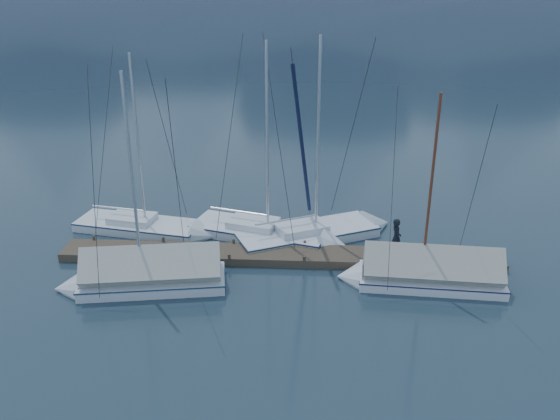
# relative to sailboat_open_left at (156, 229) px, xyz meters

# --- Properties ---
(ground) EXTENTS (1000.00, 1000.00, 0.00)m
(ground) POSITION_rel_sailboat_open_left_xyz_m (5.77, -4.34, -0.15)
(ground) COLOR #14232E
(ground) RESTS_ON ground
(dock) EXTENTS (18.00, 1.50, 0.54)m
(dock) POSITION_rel_sailboat_open_left_xyz_m (5.77, -2.34, -0.04)
(dock) COLOR #382D23
(dock) RESTS_ON ground
(mooring_posts) EXTENTS (15.12, 1.52, 0.35)m
(mooring_posts) POSITION_rel_sailboat_open_left_xyz_m (5.27, -2.34, 0.20)
(mooring_posts) COLOR #382D23
(mooring_posts) RESTS_ON ground
(sailboat_open_left) EXTENTS (6.82, 3.19, 8.71)m
(sailboat_open_left) POSITION_rel_sailboat_open_left_xyz_m (0.00, 0.00, 0.00)
(sailboat_open_left) COLOR silver
(sailboat_open_left) RESTS_ON ground
(sailboat_open_mid) EXTENTS (7.34, 3.92, 9.34)m
(sailboat_open_mid) POSITION_rel_sailboat_open_left_xyz_m (5.60, -0.44, 0.01)
(sailboat_open_mid) COLOR silver
(sailboat_open_mid) RESTS_ON ground
(sailboat_open_right) EXTENTS (7.41, 4.91, 9.57)m
(sailboat_open_right) POSITION_rel_sailboat_open_left_xyz_m (7.69, 0.04, 0.02)
(sailboat_open_right) COLOR silver
(sailboat_open_right) RESTS_ON ground
(sailboat_covered_near) EXTENTS (6.35, 2.69, 8.10)m
(sailboat_covered_near) POSITION_rel_sailboat_open_left_xyz_m (11.10, -4.03, 0.25)
(sailboat_covered_near) COLOR silver
(sailboat_covered_near) RESTS_ON ground
(sailboat_covered_far) EXTENTS (6.53, 2.97, 8.86)m
(sailboat_covered_far) POSITION_rel_sailboat_open_left_xyz_m (0.63, -4.90, 0.28)
(sailboat_covered_far) COLOR silver
(sailboat_covered_far) RESTS_ON ground
(person) EXTENTS (0.50, 0.66, 1.64)m
(person) POSITION_rel_sailboat_open_left_xyz_m (10.41, -2.48, 1.01)
(person) COLOR black
(person) RESTS_ON dock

